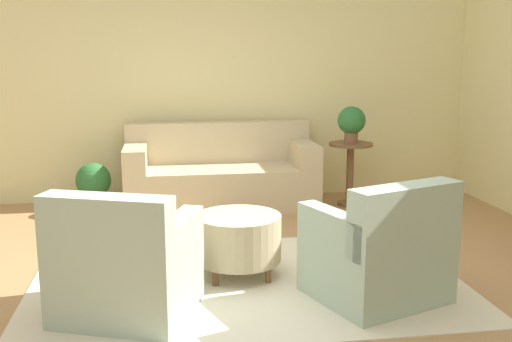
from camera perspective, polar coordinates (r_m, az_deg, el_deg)
ground_plane at (r=4.59m, az=-0.81°, el=-10.63°), size 16.00×16.00×0.00m
wall_back at (r=7.09m, az=-4.09°, el=8.73°), size 9.57×0.12×2.80m
rug at (r=4.59m, az=-0.81°, el=-10.57°), size 3.22×2.05×0.01m
couch at (r=6.71m, az=-3.37°, el=-0.52°), size 2.10×0.85×0.92m
armchair_left at (r=4.02m, az=-12.43°, el=-8.93°), size 1.03×1.00×0.86m
armchair_right at (r=4.27m, az=11.77°, el=-7.70°), size 1.03×1.00×0.86m
ottoman_table at (r=4.64m, az=-1.68°, el=-6.37°), size 0.66×0.66×0.48m
side_table at (r=6.82m, az=8.96°, el=0.69°), size 0.49×0.49×0.71m
potted_plant_on_side_table at (r=6.75m, az=9.09°, el=4.65°), size 0.31×0.31×0.41m
potted_plant_floor at (r=6.69m, az=-15.20°, el=-1.46°), size 0.38×0.38×0.54m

